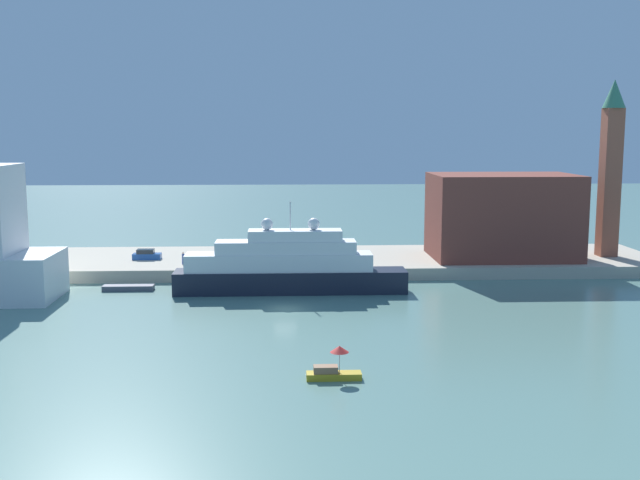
{
  "coord_description": "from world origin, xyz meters",
  "views": [
    {
      "loc": [
        0.14,
        -86.01,
        20.42
      ],
      "look_at": [
        4.29,
        6.0,
        7.12
      ],
      "focal_mm": 43.18,
      "sensor_mm": 36.0,
      "label": 1
    }
  ],
  "objects_px": {
    "harbor_building": "(503,216)",
    "mooring_bollard": "(277,266)",
    "person_figure": "(183,259)",
    "large_yacht": "(287,267)",
    "work_barge": "(128,288)",
    "small_motorboat": "(333,369)",
    "bell_tower": "(611,162)",
    "parked_car": "(147,255)"
  },
  "relations": [
    {
      "from": "large_yacht",
      "to": "parked_car",
      "type": "relative_size",
      "value": 7.22
    },
    {
      "from": "person_figure",
      "to": "mooring_bollard",
      "type": "height_order",
      "value": "person_figure"
    },
    {
      "from": "parked_car",
      "to": "large_yacht",
      "type": "bearing_deg",
      "value": -38.24
    },
    {
      "from": "bell_tower",
      "to": "person_figure",
      "type": "bearing_deg",
      "value": -175.87
    },
    {
      "from": "small_motorboat",
      "to": "bell_tower",
      "type": "distance_m",
      "value": 68.46
    },
    {
      "from": "mooring_bollard",
      "to": "work_barge",
      "type": "bearing_deg",
      "value": -162.88
    },
    {
      "from": "bell_tower",
      "to": "parked_car",
      "type": "bearing_deg",
      "value": 179.97
    },
    {
      "from": "work_barge",
      "to": "mooring_bollard",
      "type": "xyz_separation_m",
      "value": [
        18.96,
        5.84,
        1.67
      ]
    },
    {
      "from": "parked_car",
      "to": "small_motorboat",
      "type": "bearing_deg",
      "value": -64.44
    },
    {
      "from": "work_barge",
      "to": "bell_tower",
      "type": "height_order",
      "value": "bell_tower"
    },
    {
      "from": "harbor_building",
      "to": "parked_car",
      "type": "xyz_separation_m",
      "value": [
        -52.04,
        0.66,
        -5.5
      ]
    },
    {
      "from": "parked_car",
      "to": "mooring_bollard",
      "type": "relative_size",
      "value": 6.07
    },
    {
      "from": "work_barge",
      "to": "harbor_building",
      "type": "relative_size",
      "value": 0.31
    },
    {
      "from": "large_yacht",
      "to": "bell_tower",
      "type": "xyz_separation_m",
      "value": [
        47.67,
        16.03,
        12.48
      ]
    },
    {
      "from": "large_yacht",
      "to": "small_motorboat",
      "type": "xyz_separation_m",
      "value": [
        3.72,
        -34.33,
        -2.32
      ]
    },
    {
      "from": "large_yacht",
      "to": "small_motorboat",
      "type": "relative_size",
      "value": 6.43
    },
    {
      "from": "large_yacht",
      "to": "mooring_bollard",
      "type": "distance_m",
      "value": 8.1
    },
    {
      "from": "mooring_bollard",
      "to": "large_yacht",
      "type": "bearing_deg",
      "value": -80.49
    },
    {
      "from": "parked_car",
      "to": "harbor_building",
      "type": "bearing_deg",
      "value": -0.73
    },
    {
      "from": "large_yacht",
      "to": "small_motorboat",
      "type": "height_order",
      "value": "large_yacht"
    },
    {
      "from": "large_yacht",
      "to": "person_figure",
      "type": "height_order",
      "value": "large_yacht"
    },
    {
      "from": "harbor_building",
      "to": "person_figure",
      "type": "relative_size",
      "value": 12.08
    },
    {
      "from": "work_barge",
      "to": "harbor_building",
      "type": "bearing_deg",
      "value": 14.41
    },
    {
      "from": "harbor_building",
      "to": "mooring_bollard",
      "type": "height_order",
      "value": "harbor_building"
    },
    {
      "from": "harbor_building",
      "to": "mooring_bollard",
      "type": "bearing_deg",
      "value": -167.18
    },
    {
      "from": "small_motorboat",
      "to": "bell_tower",
      "type": "relative_size",
      "value": 0.18
    },
    {
      "from": "large_yacht",
      "to": "parked_car",
      "type": "xyz_separation_m",
      "value": [
        -20.38,
        16.06,
        -0.92
      ]
    },
    {
      "from": "small_motorboat",
      "to": "person_figure",
      "type": "relative_size",
      "value": 2.65
    },
    {
      "from": "small_motorboat",
      "to": "person_figure",
      "type": "distance_m",
      "value": 49.38
    },
    {
      "from": "large_yacht",
      "to": "person_figure",
      "type": "bearing_deg",
      "value": 141.48
    },
    {
      "from": "person_figure",
      "to": "large_yacht",
      "type": "bearing_deg",
      "value": -38.52
    },
    {
      "from": "harbor_building",
      "to": "bell_tower",
      "type": "xyz_separation_m",
      "value": [
        16.01,
        0.63,
        7.9
      ]
    },
    {
      "from": "harbor_building",
      "to": "parked_car",
      "type": "distance_m",
      "value": 52.34
    },
    {
      "from": "work_barge",
      "to": "bell_tower",
      "type": "relative_size",
      "value": 0.25
    },
    {
      "from": "large_yacht",
      "to": "mooring_bollard",
      "type": "height_order",
      "value": "large_yacht"
    },
    {
      "from": "small_motorboat",
      "to": "harbor_building",
      "type": "bearing_deg",
      "value": 60.67
    },
    {
      "from": "person_figure",
      "to": "mooring_bollard",
      "type": "relative_size",
      "value": 2.57
    },
    {
      "from": "person_figure",
      "to": "harbor_building",
      "type": "bearing_deg",
      "value": 4.79
    },
    {
      "from": "harbor_building",
      "to": "bell_tower",
      "type": "height_order",
      "value": "bell_tower"
    },
    {
      "from": "small_motorboat",
      "to": "person_figure",
      "type": "xyz_separation_m",
      "value": [
        -18.21,
        45.87,
        1.57
      ]
    },
    {
      "from": "parked_car",
      "to": "person_figure",
      "type": "bearing_deg",
      "value": -37.56
    },
    {
      "from": "large_yacht",
      "to": "work_barge",
      "type": "bearing_deg",
      "value": 174.2
    }
  ]
}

